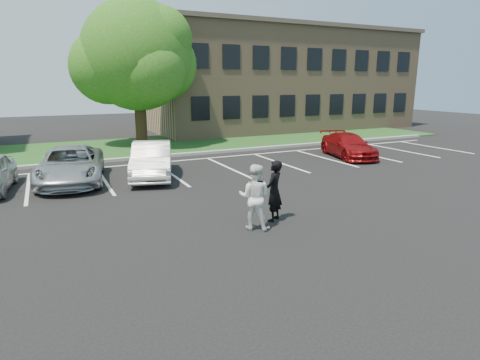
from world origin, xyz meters
The scene contains 11 objects.
ground_plane centered at (0.00, 0.00, 0.00)m, with size 90.00×90.00×0.00m, color black.
curb centered at (0.00, 12.00, 0.07)m, with size 40.00×0.30×0.15m, color gray.
grass_strip centered at (0.00, 16.00, 0.04)m, with size 44.00×8.00×0.08m, color #124214.
stall_lines centered at (1.40, 8.95, 0.01)m, with size 34.00×5.36×0.01m.
office_building centered at (14.00, 21.99, 4.16)m, with size 22.40×10.40×8.30m.
tree centered at (0.74, 16.62, 5.35)m, with size 7.80×7.20×8.80m.
man_black_suit centered at (0.95, 0.72, 0.89)m, with size 0.65×0.42×1.77m, color black.
man_white_shirt centered at (0.13, 0.37, 0.90)m, with size 0.88×0.68×1.81m, color white.
car_silver_minivan centered at (-4.00, 8.17, 0.71)m, with size 2.37×5.13×1.43m, color #AAACB2.
car_white_sedan centered at (-0.88, 7.68, 0.74)m, with size 1.56×4.48×1.48m, color silver.
car_red_compact centered at (9.72, 7.77, 0.62)m, with size 1.75×4.30×1.25m, color maroon.
Camera 1 is at (-4.77, -8.81, 3.92)m, focal length 30.00 mm.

